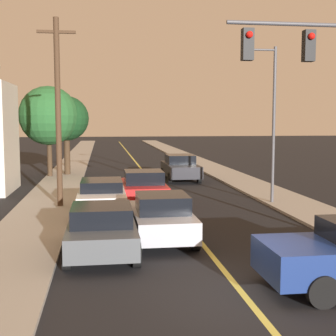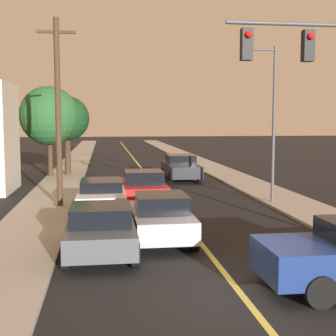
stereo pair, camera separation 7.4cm
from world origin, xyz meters
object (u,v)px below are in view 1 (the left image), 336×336
object	(u,v)px
car_far_oncoming	(180,167)
utility_pole_left	(58,109)
car_near_lane_second	(144,188)
car_outer_lane_second	(102,196)
traffic_signal_mast	(320,84)
tree_left_near	(49,116)
tree_left_far	(66,119)
streetlamp_right	(267,104)
car_outer_lane_front	(102,229)
car_near_lane_front	(162,217)

from	to	relation	value
car_far_oncoming	utility_pole_left	xyz separation A→B (m)	(-6.76, -8.79, 3.44)
car_near_lane_second	car_outer_lane_second	xyz separation A→B (m)	(-1.87, -2.22, 0.01)
car_near_lane_second	traffic_signal_mast	bearing A→B (deg)	-58.91
car_near_lane_second	tree_left_near	distance (m)	12.56
car_outer_lane_second	car_near_lane_second	bearing A→B (deg)	49.93
tree_left_near	tree_left_far	size ratio (longest dim) A/B	1.11
car_outer_lane_second	streetlamp_right	distance (m)	8.37
car_outer_lane_front	traffic_signal_mast	distance (m)	7.63
car_outer_lane_front	streetlamp_right	distance (m)	10.86
car_far_oncoming	streetlamp_right	xyz separation A→B (m)	(2.36, -9.15, 3.71)
car_near_lane_second	car_outer_lane_front	bearing A→B (deg)	-103.54
car_near_lane_front	car_near_lane_second	xyz separation A→B (m)	(0.00, 6.44, 0.01)
car_near_lane_second	tree_left_far	world-z (taller)	tree_left_far
car_outer_lane_second	tree_left_near	xyz separation A→B (m)	(-3.41, 13.13, 3.31)
car_outer_lane_second	utility_pole_left	world-z (taller)	utility_pole_left
car_near_lane_front	tree_left_near	xyz separation A→B (m)	(-5.28, 17.35, 3.32)
car_far_oncoming	streetlamp_right	bearing A→B (deg)	104.46
car_outer_lane_second	traffic_signal_mast	world-z (taller)	traffic_signal_mast
car_outer_lane_front	streetlamp_right	xyz separation A→B (m)	(7.33, 7.07, 3.78)
car_near_lane_second	streetlamp_right	bearing A→B (deg)	-7.19
utility_pole_left	traffic_signal_mast	bearing A→B (deg)	-41.37
traffic_signal_mast	car_outer_lane_second	bearing A→B (deg)	140.26
car_outer_lane_second	car_far_oncoming	distance (m)	11.78
car_near_lane_front	traffic_signal_mast	bearing A→B (deg)	-13.87
traffic_signal_mast	streetlamp_right	bearing A→B (deg)	82.57
traffic_signal_mast	streetlamp_right	distance (m)	6.94
streetlamp_right	tree_left_far	distance (m)	15.71
streetlamp_right	car_near_lane_front	bearing A→B (deg)	-133.51
car_near_lane_front	car_outer_lane_second	xyz separation A→B (m)	(-1.87, 4.22, 0.02)
car_outer_lane_front	traffic_signal_mast	xyz separation A→B (m)	(6.43, 0.19, 4.11)
car_outer_lane_front	tree_left_far	world-z (taller)	tree_left_far
car_near_lane_front	car_outer_lane_second	bearing A→B (deg)	113.88
car_near_lane_front	car_far_oncoming	bearing A→B (deg)	78.25
car_outer_lane_front	streetlamp_right	bearing A→B (deg)	43.98
car_far_oncoming	tree_left_far	distance (m)	8.55
utility_pole_left	tree_left_near	size ratio (longest dim) A/B	1.34
utility_pole_left	car_far_oncoming	bearing A→B (deg)	52.46
streetlamp_right	tree_left_far	size ratio (longest dim) A/B	1.30
car_near_lane_front	traffic_signal_mast	world-z (taller)	traffic_signal_mast
car_outer_lane_second	tree_left_far	size ratio (longest dim) A/B	0.84
car_near_lane_front	utility_pole_left	bearing A→B (deg)	120.90
utility_pole_left	tree_left_far	bearing A→B (deg)	92.58
car_outer_lane_front	utility_pole_left	world-z (taller)	utility_pole_left
car_near_lane_second	car_near_lane_front	bearing A→B (deg)	-90.00
car_far_oncoming	tree_left_far	size ratio (longest dim) A/B	0.91
car_outer_lane_second	streetlamp_right	xyz separation A→B (m)	(7.33, 1.53, 3.74)
car_outer_lane_front	traffic_signal_mast	world-z (taller)	traffic_signal_mast
car_outer_lane_front	tree_left_near	xyz separation A→B (m)	(-3.41, 18.67, 3.34)
car_outer_lane_second	utility_pole_left	bearing A→B (deg)	133.40
car_far_oncoming	tree_left_near	size ratio (longest dim) A/B	0.82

